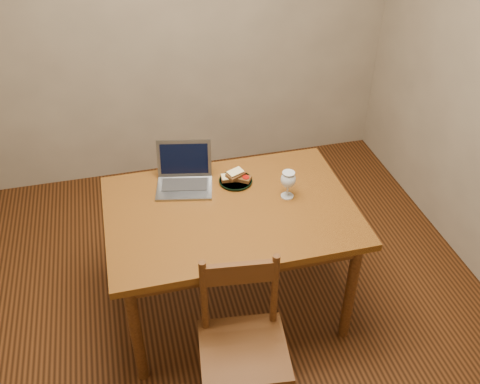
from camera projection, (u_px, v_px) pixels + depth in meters
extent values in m
cube|color=black|center=(229.00, 310.00, 3.22)|extent=(3.20, 3.20, 0.02)
cube|color=gray|center=(173.00, 7.00, 3.68)|extent=(3.20, 0.02, 2.60)
cube|color=#45210B|center=(230.00, 212.00, 2.81)|extent=(1.30, 0.90, 0.04)
cylinder|color=#351D0B|center=(136.00, 333.00, 2.64)|extent=(0.06, 0.06, 0.70)
cylinder|color=#351D0B|center=(350.00, 291.00, 2.86)|extent=(0.06, 0.06, 0.70)
cylinder|color=#351D0B|center=(125.00, 236.00, 3.21)|extent=(0.06, 0.06, 0.70)
cylinder|color=#351D0B|center=(304.00, 207.00, 3.43)|extent=(0.06, 0.06, 0.70)
cube|color=#351D0B|center=(244.00, 351.00, 2.48)|extent=(0.45, 0.43, 0.04)
cube|color=#351D0B|center=(240.00, 273.00, 2.38)|extent=(0.33, 0.07, 0.12)
cylinder|color=black|center=(236.00, 181.00, 2.98)|extent=(0.19, 0.19, 0.02)
cube|color=slate|center=(184.00, 188.00, 2.93)|extent=(0.34, 0.27, 0.01)
cube|color=slate|center=(184.00, 158.00, 2.97)|extent=(0.31, 0.13, 0.21)
cube|color=black|center=(184.00, 158.00, 2.97)|extent=(0.27, 0.10, 0.17)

